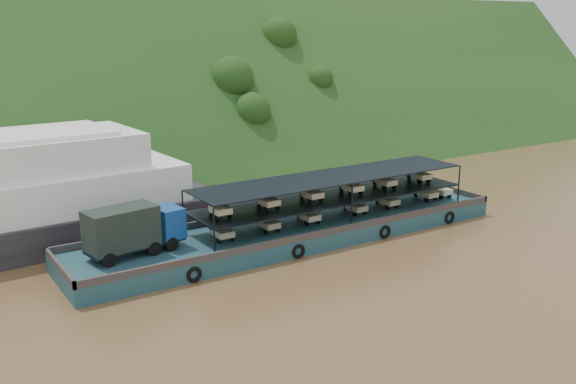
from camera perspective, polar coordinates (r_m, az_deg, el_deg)
ground at (r=50.09m, az=3.80°, el=-3.96°), size 160.00×160.00×0.00m
hillside at (r=80.87m, az=-11.59°, el=2.97°), size 140.00×39.60×39.60m
cargo_barge at (r=48.39m, az=-0.33°, el=-3.20°), size 35.00×7.18×4.54m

